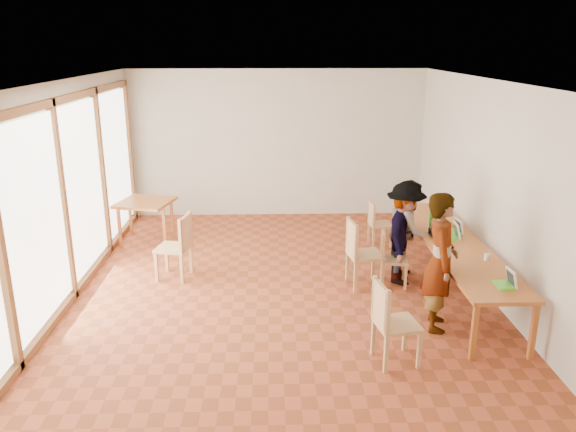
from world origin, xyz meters
The scene contains 25 objects.
ground centered at (0.00, 0.00, 0.00)m, with size 8.00×8.00×0.00m, color #9E4526.
wall_back centered at (0.00, 4.00, 1.50)m, with size 6.00×0.10×3.00m, color beige.
wall_front centered at (0.00, -4.00, 1.50)m, with size 6.00×0.10×3.00m, color beige.
wall_right centered at (3.00, 0.00, 1.50)m, with size 0.10×8.00×3.00m, color beige.
window_wall centered at (-2.96, 0.00, 1.50)m, with size 0.10×8.00×3.00m, color white.
ceiling centered at (0.00, 0.00, 3.02)m, with size 6.00×8.00×0.04m, color white.
communal_table centered at (2.50, 0.13, 0.70)m, with size 0.80×4.00×0.75m.
side_table centered at (-2.40, 2.42, 0.67)m, with size 0.90×0.90×0.75m.
chair_near centered at (1.18, -1.82, 0.60)m, with size 0.53×0.53×0.52m.
chair_mid centered at (1.61, 0.32, 0.52)m, with size 0.44×0.44×0.45m.
chair_far centered at (1.15, 0.28, 0.63)m, with size 0.54×0.54×0.54m.
chair_empty centered at (1.74, 2.05, 0.49)m, with size 0.40×0.40×0.43m.
chair_spare centered at (-1.52, 0.67, 0.62)m, with size 0.56×0.56×0.54m.
person_near centered at (1.97, -1.00, 0.89)m, with size 0.65×0.42×1.77m, color gray.
person_mid centered at (1.95, 0.56, 0.77)m, with size 0.75×0.59×1.55m, color gray.
person_far centered at (1.85, 0.41, 0.78)m, with size 1.01×0.58×1.56m, color gray.
laptop_near centered at (2.64, -1.44, 0.81)m, with size 0.23×0.26×0.21m.
laptop_mid centered at (2.54, 0.27, 0.81)m, with size 0.26×0.29×0.23m.
laptop_far centered at (2.65, 0.50, 0.81)m, with size 0.24×0.27×0.21m.
yellow_mug centered at (2.74, 0.77, 0.80)m, with size 0.14×0.14×0.11m, color yellow.
green_bottle centered at (2.37, 0.83, 0.89)m, with size 0.07×0.07×0.28m, color #227A28.
clear_glass centered at (2.70, -0.62, 0.80)m, with size 0.07×0.07×0.09m, color silver.
condiment_cup centered at (2.52, 0.89, 0.78)m, with size 0.08×0.08×0.06m, color white.
pink_phone centered at (2.27, -0.31, 0.76)m, with size 0.05×0.10×0.01m, color #C12F50.
black_pouch centered at (2.31, 0.38, 0.80)m, with size 0.16×0.26×0.09m, color black.
Camera 1 is at (-0.12, -7.40, 3.48)m, focal length 35.00 mm.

